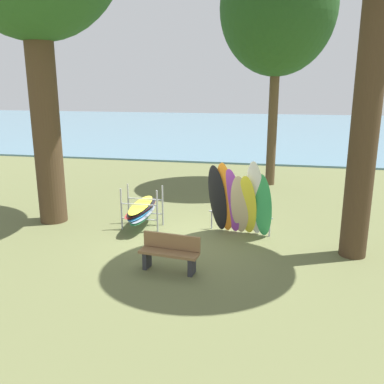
# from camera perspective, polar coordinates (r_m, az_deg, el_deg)

# --- Properties ---
(ground_plane) EXTENTS (80.00, 80.00, 0.00)m
(ground_plane) POSITION_cam_1_polar(r_m,az_deg,el_deg) (11.69, -0.27, -6.70)
(ground_plane) COLOR #60663D
(lake_water) EXTENTS (80.00, 36.00, 0.10)m
(lake_water) POSITION_cam_1_polar(r_m,az_deg,el_deg) (40.34, 8.27, 8.58)
(lake_water) COLOR slate
(lake_water) RESTS_ON ground
(tree_mid_behind) EXTENTS (4.54, 4.54, 9.70)m
(tree_mid_behind) POSITION_cam_1_polar(r_m,az_deg,el_deg) (18.10, 11.63, 23.30)
(tree_mid_behind) COLOR brown
(tree_mid_behind) RESTS_ON ground
(leaning_board_pile) EXTENTS (1.95, 0.95, 2.26)m
(leaning_board_pile) POSITION_cam_1_polar(r_m,az_deg,el_deg) (11.86, 6.48, -1.35)
(leaning_board_pile) COLOR black
(leaning_board_pile) RESTS_ON ground
(board_storage_rack) EXTENTS (1.15, 2.13, 1.25)m
(board_storage_rack) POSITION_cam_1_polar(r_m,az_deg,el_deg) (12.71, -6.84, -2.39)
(board_storage_rack) COLOR #9EA0A5
(board_storage_rack) RESTS_ON ground
(park_bench) EXTENTS (1.44, 0.59, 0.85)m
(park_bench) POSITION_cam_1_polar(r_m,az_deg,el_deg) (9.84, -3.03, -8.13)
(park_bench) COLOR #2D2D33
(park_bench) RESTS_ON ground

